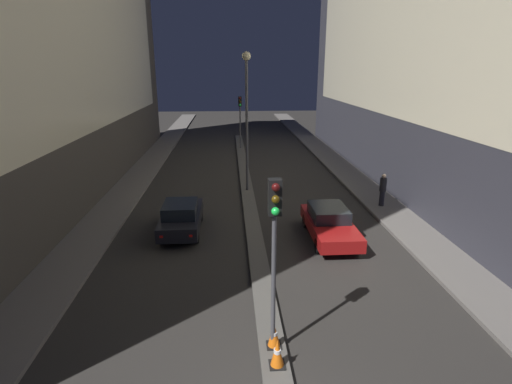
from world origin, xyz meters
The scene contains 9 objects.
median_strip centered at (0.00, 19.88, 0.07)m, with size 0.74×37.76×0.15m.
traffic_light_near centered at (0.00, 3.37, 3.62)m, with size 0.32×0.42×4.74m.
traffic_light_mid centered at (0.00, 31.48, 3.62)m, with size 0.32×0.42×4.74m.
street_lamp centered at (0.00, 18.00, 5.56)m, with size 0.50×0.50×8.12m.
traffic_cone_near centered at (0.04, 2.69, 0.53)m, with size 0.41×0.41×0.77m.
traffic_cone_far centered at (0.04, 3.44, 0.50)m, with size 0.40×0.40×0.71m.
car_left_lane centered at (-3.36, 11.92, 0.76)m, with size 1.75×4.24×1.52m.
car_right_lane centered at (3.36, 10.78, 0.72)m, with size 1.84×4.59×1.42m.
pedestrian_on_right_sidewalk centered at (7.22, 14.55, 1.10)m, with size 0.36×0.36×1.79m.
Camera 1 is at (-1.07, -5.65, 7.42)m, focal length 28.00 mm.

